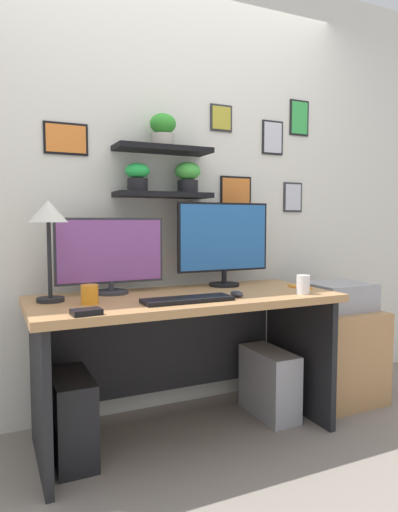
# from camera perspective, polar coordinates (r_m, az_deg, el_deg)

# --- Properties ---
(ground_plane) EXTENTS (8.00, 8.00, 0.00)m
(ground_plane) POSITION_cam_1_polar(r_m,az_deg,el_deg) (2.59, -1.65, -21.55)
(ground_plane) COLOR gray
(back_wall_assembly) EXTENTS (4.40, 0.24, 2.70)m
(back_wall_assembly) POSITION_cam_1_polar(r_m,az_deg,el_deg) (2.74, -5.27, 9.03)
(back_wall_assembly) COLOR silver
(back_wall_assembly) RESTS_ON ground
(desk) EXTENTS (1.58, 0.68, 0.75)m
(desk) POSITION_cam_1_polar(r_m,az_deg,el_deg) (2.45, -2.19, -9.65)
(desk) COLOR tan
(desk) RESTS_ON ground
(monitor_left) EXTENTS (0.58, 0.18, 0.40)m
(monitor_left) POSITION_cam_1_polar(r_m,az_deg,el_deg) (2.43, -11.09, 0.19)
(monitor_left) COLOR #2D2D33
(monitor_left) RESTS_ON desk
(monitor_right) EXTENTS (0.58, 0.18, 0.49)m
(monitor_right) POSITION_cam_1_polar(r_m,az_deg,el_deg) (2.67, 3.12, 1.90)
(monitor_right) COLOR black
(monitor_right) RESTS_ON desk
(keyboard) EXTENTS (0.44, 0.14, 0.02)m
(keyboard) POSITION_cam_1_polar(r_m,az_deg,el_deg) (2.17, -1.45, -5.50)
(keyboard) COLOR black
(keyboard) RESTS_ON desk
(computer_mouse) EXTENTS (0.06, 0.09, 0.03)m
(computer_mouse) POSITION_cam_1_polar(r_m,az_deg,el_deg) (2.31, 4.77, -4.77)
(computer_mouse) COLOR #2D2D33
(computer_mouse) RESTS_ON desk
(desk_lamp) EXTENTS (0.18, 0.18, 0.48)m
(desk_lamp) POSITION_cam_1_polar(r_m,az_deg,el_deg) (2.25, -18.42, 4.22)
(desk_lamp) COLOR black
(desk_lamp) RESTS_ON desk
(cell_phone) EXTENTS (0.07, 0.14, 0.01)m
(cell_phone) POSITION_cam_1_polar(r_m,az_deg,el_deg) (2.67, 12.58, -3.83)
(cell_phone) COLOR orange
(cell_phone) RESTS_ON desk
(coffee_mug) EXTENTS (0.08, 0.08, 0.09)m
(coffee_mug) POSITION_cam_1_polar(r_m,az_deg,el_deg) (2.16, -13.61, -4.72)
(coffee_mug) COLOR orange
(coffee_mug) RESTS_ON desk
(pen_cup) EXTENTS (0.07, 0.07, 0.10)m
(pen_cup) POSITION_cam_1_polar(r_m,az_deg,el_deg) (2.45, 12.97, -3.52)
(pen_cup) COLOR white
(pen_cup) RESTS_ON desk
(scissors_tray) EXTENTS (0.13, 0.09, 0.02)m
(scissors_tray) POSITION_cam_1_polar(r_m,az_deg,el_deg) (1.93, -13.99, -6.84)
(scissors_tray) COLOR black
(scissors_tray) RESTS_ON desk
(drawer_cabinet) EXTENTS (0.44, 0.50, 0.57)m
(drawer_cabinet) POSITION_cam_1_polar(r_m,az_deg,el_deg) (3.09, 16.92, -11.67)
(drawer_cabinet) COLOR tan
(drawer_cabinet) RESTS_ON ground
(printer) EXTENTS (0.38, 0.34, 0.17)m
(printer) POSITION_cam_1_polar(r_m,az_deg,el_deg) (3.01, 17.08, -4.85)
(printer) COLOR #9E9EA3
(printer) RESTS_ON drawer_cabinet
(computer_tower_left) EXTENTS (0.18, 0.40, 0.41)m
(computer_tower_left) POSITION_cam_1_polar(r_m,az_deg,el_deg) (2.37, -15.73, -18.93)
(computer_tower_left) COLOR black
(computer_tower_left) RESTS_ON ground
(computer_tower_right) EXTENTS (0.18, 0.40, 0.38)m
(computer_tower_right) POSITION_cam_1_polar(r_m,az_deg,el_deg) (2.78, 8.81, -15.47)
(computer_tower_right) COLOR #99999E
(computer_tower_right) RESTS_ON ground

